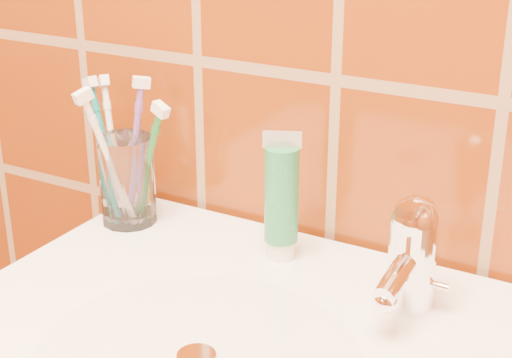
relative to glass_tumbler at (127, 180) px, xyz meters
The scene contains 8 objects.
glass_tumbler is the anchor object (origin of this frame).
toothpaste_tube 0.21m from the glass_tumbler, ahead, with size 0.04×0.04×0.15m.
faucet 0.37m from the glass_tumbler, ahead, with size 0.05×0.11×0.12m.
toothbrush_0 0.05m from the glass_tumbler, 90.04° to the right, with size 0.04×0.08×0.19m, color white, non-canonical shape.
toothbrush_1 0.04m from the glass_tumbler, 83.03° to the left, with size 0.04×0.04×0.19m, color #75499C, non-canonical shape.
toothbrush_2 0.05m from the glass_tumbler, behind, with size 0.08×0.05×0.18m, color #0D6C70, non-canonical shape.
toothbrush_3 0.05m from the glass_tumbler, 154.68° to the left, with size 0.07×0.07×0.18m, color silver, non-canonical shape.
toothbrush_4 0.04m from the glass_tumbler, ahead, with size 0.08×0.04×0.17m, color #1C6927, non-canonical shape.
Camera 1 is at (0.34, 0.42, 1.27)m, focal length 55.00 mm.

